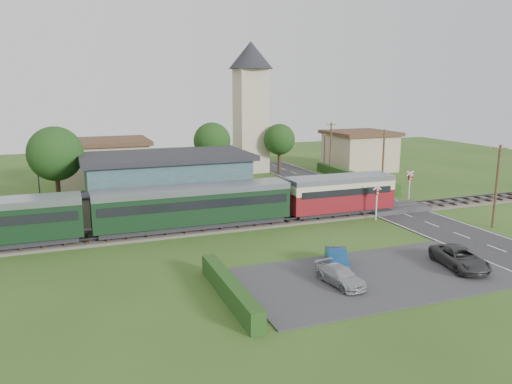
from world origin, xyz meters
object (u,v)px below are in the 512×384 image
object	(u,v)px
crossing_signal_near	(377,196)
pedestrian_near	(243,201)
house_east	(359,150)
car_park_silver	(340,276)
car_park_dark	(460,258)
car_park_blue	(337,258)
house_west	(103,162)
train	(154,208)
station_building	(167,180)
equipment_hut	(84,210)
church_tower	(251,97)
pedestrian_far	(130,214)
crossing_signal_far	(410,182)
car_on_road	(324,180)

from	to	relation	value
crossing_signal_near	pedestrian_near	world-z (taller)	crossing_signal_near
house_east	car_park_silver	size ratio (longest dim) A/B	2.35
car_park_dark	pedestrian_near	size ratio (longest dim) A/B	2.46
car_park_blue	house_east	bearing A→B (deg)	78.57
crossing_signal_near	house_west	bearing A→B (deg)	130.11
train	house_east	bearing A→B (deg)	33.88
car_park_blue	car_park_dark	distance (m)	8.01
station_building	house_east	xyz separation A→B (m)	(30.00, 13.01, 0.10)
equipment_hut	house_east	xyz separation A→B (m)	(38.00, 18.80, 1.05)
pedestrian_near	crossing_signal_near	bearing A→B (deg)	163.33
church_tower	car_park_silver	world-z (taller)	church_tower
equipment_hut	church_tower	xyz separation A→B (m)	(23.00, 22.80, 8.48)
house_east	pedestrian_near	size ratio (longest dim) A/B	4.64
pedestrian_far	church_tower	bearing A→B (deg)	-61.27
station_building	pedestrian_near	world-z (taller)	station_building
house_east	car_park_dark	bearing A→B (deg)	-112.90
house_west	house_east	xyz separation A→B (m)	(35.00, -1.00, 0.00)
church_tower	pedestrian_near	size ratio (longest dim) A/B	9.28
pedestrian_near	church_tower	bearing A→B (deg)	-101.26
house_east	crossing_signal_far	distance (m)	20.64
car_park_blue	car_park_dark	world-z (taller)	car_park_dark
car_park_blue	car_park_dark	size ratio (longest dim) A/B	0.77
pedestrian_near	house_east	bearing A→B (deg)	-131.35
station_building	car_park_silver	bearing A→B (deg)	-76.17
car_on_road	car_park_dark	xyz separation A→B (m)	(-5.22, -27.97, 0.11)
house_west	car_park_dark	world-z (taller)	house_west
crossing_signal_near	car_park_dark	size ratio (longest dim) A/B	0.70
car_on_road	pedestrian_near	bearing A→B (deg)	132.30
train	crossing_signal_far	distance (m)	26.47
pedestrian_far	car_on_road	bearing A→B (deg)	-87.82
crossing_signal_near	crossing_signal_far	xyz separation A→B (m)	(7.20, 4.80, 0.00)
crossing_signal_near	car_on_road	size ratio (longest dim) A/B	0.98
car_park_blue	crossing_signal_far	bearing A→B (deg)	63.36
crossing_signal_near	crossing_signal_far	bearing A→B (deg)	33.69
train	crossing_signal_far	size ratio (longest dim) A/B	13.18
house_west	pedestrian_near	bearing A→B (deg)	-61.59
car_park_dark	crossing_signal_far	bearing A→B (deg)	72.33
church_tower	crossing_signal_far	bearing A→B (deg)	-69.98
car_on_road	car_park_silver	world-z (taller)	car_on_road
station_building	car_park_silver	xyz separation A→B (m)	(5.77, -23.43, -2.07)
crossing_signal_near	car_on_road	world-z (taller)	crossing_signal_near
car_on_road	pedestrian_far	xyz separation A→B (m)	(-24.08, -10.57, 0.57)
church_tower	crossing_signal_near	distance (m)	29.57
train	crossing_signal_far	bearing A→B (deg)	5.19
train	pedestrian_far	bearing A→B (deg)	120.59
equipment_hut	train	distance (m)	6.16
pedestrian_near	crossing_signal_far	bearing A→B (deg)	-171.57
pedestrian_near	car_on_road	bearing A→B (deg)	-133.20
church_tower	house_west	xyz separation A→B (m)	(-20.00, -3.00, -7.43)
equipment_hut	station_building	world-z (taller)	station_building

